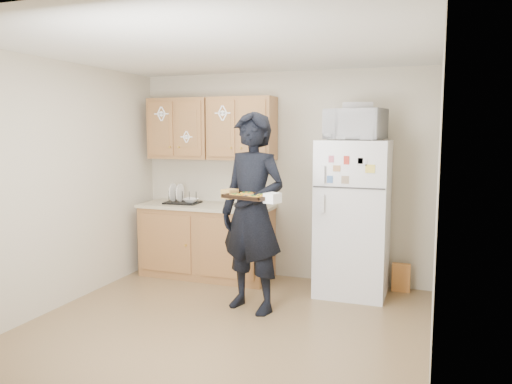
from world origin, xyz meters
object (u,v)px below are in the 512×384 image
(person, at_px, (252,213))
(baking_tray, at_px, (250,197))
(refrigerator, at_px, (353,218))
(dish_rack, at_px, (182,197))
(microwave, at_px, (355,125))

(person, relative_size, baking_tray, 4.53)
(refrigerator, relative_size, dish_rack, 4.12)
(baking_tray, bearing_deg, refrigerator, 72.74)
(person, xyz_separation_m, baking_tray, (0.09, -0.29, 0.20))
(baking_tray, bearing_deg, dish_rack, 155.51)
(refrigerator, bearing_deg, baking_tray, -124.05)
(refrigerator, height_order, baking_tray, refrigerator)
(baking_tray, height_order, microwave, microwave)
(person, bearing_deg, refrigerator, 61.70)
(baking_tray, bearing_deg, person, 123.60)
(refrigerator, relative_size, microwave, 2.85)
(microwave, bearing_deg, person, -126.27)
(person, distance_m, baking_tray, 0.36)
(baking_tray, bearing_deg, microwave, 71.36)
(refrigerator, distance_m, person, 1.22)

